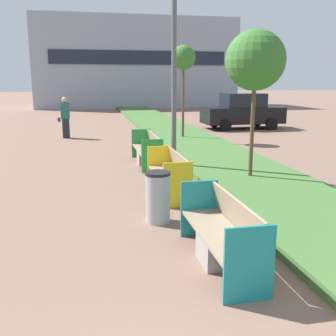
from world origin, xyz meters
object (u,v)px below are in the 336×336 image
(sapling_tree_far, at_px, (183,59))
(litter_bin, at_px, (158,197))
(pedestrian_walking, at_px, (65,117))
(bench_teal_frame, at_px, (222,238))
(sapling_tree_near, at_px, (255,61))
(street_lamp_post, at_px, (174,17))
(bench_yellow_frame, at_px, (170,178))
(bench_green_frame, at_px, (147,152))
(parked_car_distant, at_px, (242,111))

(sapling_tree_far, bearing_deg, litter_bin, -106.45)
(pedestrian_walking, bearing_deg, litter_bin, -79.38)
(bench_teal_frame, bearing_deg, sapling_tree_near, 61.92)
(bench_teal_frame, xyz_separation_m, street_lamp_post, (0.61, 5.89, 3.81))
(bench_teal_frame, distance_m, bench_yellow_frame, 3.56)
(street_lamp_post, bearing_deg, bench_teal_frame, -95.94)
(bench_yellow_frame, bearing_deg, street_lamp_post, 75.22)
(bench_teal_frame, distance_m, sapling_tree_near, 5.37)
(litter_bin, relative_size, street_lamp_post, 0.12)
(bench_yellow_frame, height_order, bench_green_frame, same)
(parked_car_distant, bearing_deg, pedestrian_walking, -170.49)
(bench_teal_frame, height_order, sapling_tree_far, sapling_tree_far)
(sapling_tree_near, xyz_separation_m, parked_car_distant, (4.12, 10.67, -2.08))
(sapling_tree_near, distance_m, parked_car_distant, 11.63)
(bench_green_frame, bearing_deg, bench_teal_frame, -90.03)
(pedestrian_walking, bearing_deg, bench_yellow_frame, -74.14)
(bench_yellow_frame, relative_size, bench_green_frame, 0.86)
(litter_bin, xyz_separation_m, pedestrian_walking, (-2.13, 11.34, 0.46))
(litter_bin, distance_m, pedestrian_walking, 11.54)
(sapling_tree_far, bearing_deg, bench_yellow_frame, -105.96)
(sapling_tree_near, bearing_deg, bench_yellow_frame, -165.52)
(bench_teal_frame, relative_size, pedestrian_walking, 1.17)
(bench_yellow_frame, distance_m, pedestrian_walking, 9.96)
(sapling_tree_far, bearing_deg, street_lamp_post, -106.47)
(pedestrian_walking, bearing_deg, sapling_tree_far, -20.63)
(parked_car_distant, bearing_deg, bench_yellow_frame, -120.35)
(bench_teal_frame, height_order, litter_bin, litter_bin)
(litter_bin, bearing_deg, sapling_tree_near, 39.85)
(bench_green_frame, distance_m, sapling_tree_far, 5.77)
(litter_bin, xyz_separation_m, sapling_tree_far, (2.80, 9.48, 2.92))
(bench_yellow_frame, height_order, sapling_tree_far, sapling_tree_far)
(street_lamp_post, xyz_separation_m, sapling_tree_near, (1.59, -1.75, -1.19))
(sapling_tree_far, bearing_deg, bench_teal_frame, -101.07)
(bench_green_frame, bearing_deg, street_lamp_post, -58.63)
(street_lamp_post, distance_m, parked_car_distant, 11.09)
(sapling_tree_far, relative_size, parked_car_distant, 0.93)
(parked_car_distant, bearing_deg, litter_bin, -118.98)
(bench_yellow_frame, distance_m, parked_car_distant, 12.91)
(pedestrian_walking, relative_size, parked_car_distant, 0.43)
(sapling_tree_near, height_order, pedestrian_walking, sapling_tree_near)
(bench_teal_frame, distance_m, parked_car_distant, 16.11)
(bench_teal_frame, bearing_deg, parked_car_distant, 66.85)
(bench_teal_frame, height_order, parked_car_distant, parked_car_distant)
(bench_teal_frame, height_order, bench_green_frame, same)
(bench_green_frame, xyz_separation_m, sapling_tree_near, (2.20, -2.75, 2.61))
(parked_car_distant, bearing_deg, bench_green_frame, -129.58)
(bench_teal_frame, relative_size, bench_yellow_frame, 1.03)
(bench_teal_frame, relative_size, parked_car_distant, 0.50)
(litter_bin, relative_size, pedestrian_walking, 0.52)
(bench_teal_frame, height_order, pedestrian_walking, pedestrian_walking)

